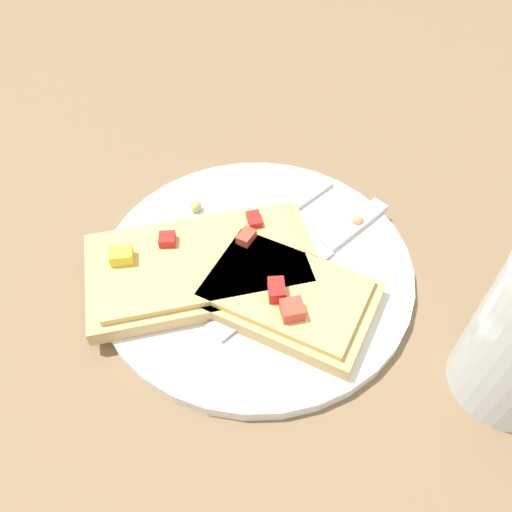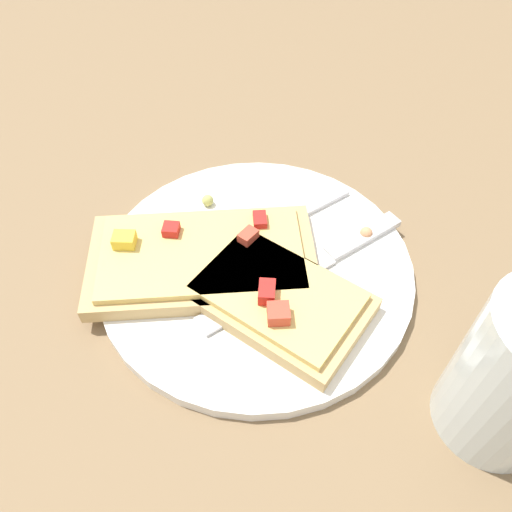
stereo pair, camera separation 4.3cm
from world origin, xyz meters
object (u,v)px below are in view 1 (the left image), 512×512
fork (245,240)px  knife (319,252)px  pizza_slice_main (202,264)px  pizza_slice_corner (286,294)px  plate (256,268)px

fork → knife: bearing=124.0°
fork → pizza_slice_main: size_ratio=0.93×
pizza_slice_main → pizza_slice_corner: bearing=142.1°
fork → pizza_slice_main: bearing=-0.2°
knife → pizza_slice_main: bearing=-32.5°
knife → pizza_slice_corner: (0.02, -0.06, 0.01)m
fork → knife: 0.07m
knife → pizza_slice_main: 0.10m
fork → knife: size_ratio=0.97×
pizza_slice_corner → fork: bearing=-35.6°
plate → pizza_slice_main: bearing=-120.6°
pizza_slice_main → pizza_slice_corner: size_ratio=1.35×
plate → knife: size_ratio=1.29×
plate → pizza_slice_main: (-0.02, -0.04, 0.02)m
knife → plate: bearing=-32.4°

